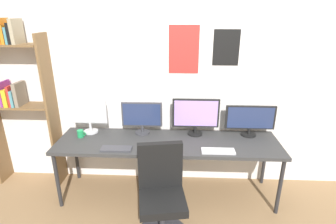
{
  "coord_description": "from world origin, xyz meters",
  "views": [
    {
      "loc": [
        0.13,
        -2.2,
        2.15
      ],
      "look_at": [
        0.0,
        0.65,
        1.09
      ],
      "focal_mm": 28.26,
      "sensor_mm": 36.0,
      "label": 1
    }
  ],
  "objects_px": {
    "monitor_far_right": "(250,119)",
    "monitor_center_right": "(196,115)",
    "office_chair": "(162,202)",
    "keyboard_right": "(218,151)",
    "monitor_center_left": "(142,117)",
    "computer_mouse": "(179,149)",
    "desk": "(168,145)",
    "keyboard_left": "(116,149)",
    "monitor_far_left": "(89,114)",
    "bookshelf": "(11,84)",
    "coffee_mug": "(81,134)"
  },
  "relations": [
    {
      "from": "keyboard_right",
      "to": "computer_mouse",
      "type": "xyz_separation_m",
      "value": [
        -0.43,
        0.01,
        0.01
      ]
    },
    {
      "from": "desk",
      "to": "keyboard_left",
      "type": "bearing_deg",
      "value": -157.67
    },
    {
      "from": "monitor_far_left",
      "to": "keyboard_right",
      "type": "bearing_deg",
      "value": -15.94
    },
    {
      "from": "desk",
      "to": "computer_mouse",
      "type": "height_order",
      "value": "computer_mouse"
    },
    {
      "from": "monitor_far_right",
      "to": "monitor_far_left",
      "type": "bearing_deg",
      "value": -180.0
    },
    {
      "from": "office_chair",
      "to": "monitor_far_left",
      "type": "relative_size",
      "value": 2.24
    },
    {
      "from": "monitor_far_right",
      "to": "coffee_mug",
      "type": "relative_size",
      "value": 5.64
    },
    {
      "from": "computer_mouse",
      "to": "coffee_mug",
      "type": "relative_size",
      "value": 0.91
    },
    {
      "from": "desk",
      "to": "coffee_mug",
      "type": "relative_size",
      "value": 24.69
    },
    {
      "from": "monitor_center_left",
      "to": "computer_mouse",
      "type": "height_order",
      "value": "monitor_center_left"
    },
    {
      "from": "office_chair",
      "to": "coffee_mug",
      "type": "xyz_separation_m",
      "value": [
        -1.04,
        0.73,
        0.38
      ]
    },
    {
      "from": "monitor_far_right",
      "to": "keyboard_left",
      "type": "height_order",
      "value": "monitor_far_right"
    },
    {
      "from": "monitor_far_right",
      "to": "keyboard_left",
      "type": "xyz_separation_m",
      "value": [
        -1.55,
        -0.44,
        -0.2
      ]
    },
    {
      "from": "coffee_mug",
      "to": "monitor_far_right",
      "type": "bearing_deg",
      "value": 4.11
    },
    {
      "from": "monitor_far_left",
      "to": "keyboard_right",
      "type": "relative_size",
      "value": 1.22
    },
    {
      "from": "monitor_center_left",
      "to": "monitor_far_left",
      "type": "bearing_deg",
      "value": -180.0
    },
    {
      "from": "desk",
      "to": "office_chair",
      "type": "relative_size",
      "value": 2.64
    },
    {
      "from": "bookshelf",
      "to": "monitor_far_left",
      "type": "bearing_deg",
      "value": -1.12
    },
    {
      "from": "bookshelf",
      "to": "coffee_mug",
      "type": "bearing_deg",
      "value": -10.99
    },
    {
      "from": "desk",
      "to": "keyboard_right",
      "type": "xyz_separation_m",
      "value": [
        0.56,
        -0.23,
        0.06
      ]
    },
    {
      "from": "monitor_center_left",
      "to": "keyboard_left",
      "type": "distance_m",
      "value": 0.54
    },
    {
      "from": "bookshelf",
      "to": "monitor_far_left",
      "type": "xyz_separation_m",
      "value": [
        0.93,
        -0.02,
        -0.37
      ]
    },
    {
      "from": "office_chair",
      "to": "keyboard_right",
      "type": "xyz_separation_m",
      "value": [
        0.59,
        0.44,
        0.35
      ]
    },
    {
      "from": "monitor_far_right",
      "to": "office_chair",
      "type": "bearing_deg",
      "value": -139.13
    },
    {
      "from": "desk",
      "to": "monitor_center_right",
      "type": "height_order",
      "value": "monitor_center_right"
    },
    {
      "from": "monitor_far_right",
      "to": "coffee_mug",
      "type": "xyz_separation_m",
      "value": [
        -2.05,
        -0.15,
        -0.17
      ]
    },
    {
      "from": "keyboard_left",
      "to": "coffee_mug",
      "type": "height_order",
      "value": "coffee_mug"
    },
    {
      "from": "office_chair",
      "to": "keyboard_left",
      "type": "relative_size",
      "value": 2.92
    },
    {
      "from": "monitor_far_right",
      "to": "computer_mouse",
      "type": "distance_m",
      "value": 0.98
    },
    {
      "from": "office_chair",
      "to": "monitor_far_right",
      "type": "relative_size",
      "value": 1.66
    },
    {
      "from": "bookshelf",
      "to": "computer_mouse",
      "type": "distance_m",
      "value": 2.18
    },
    {
      "from": "monitor_center_left",
      "to": "coffee_mug",
      "type": "bearing_deg",
      "value": -168.66
    },
    {
      "from": "office_chair",
      "to": "monitor_far_left",
      "type": "height_order",
      "value": "monitor_far_left"
    },
    {
      "from": "desk",
      "to": "monitor_far_left",
      "type": "height_order",
      "value": "monitor_far_left"
    },
    {
      "from": "office_chair",
      "to": "computer_mouse",
      "type": "distance_m",
      "value": 0.6
    },
    {
      "from": "office_chair",
      "to": "monitor_far_right",
      "type": "height_order",
      "value": "monitor_far_right"
    },
    {
      "from": "monitor_center_right",
      "to": "monitor_center_left",
      "type": "bearing_deg",
      "value": -179.99
    },
    {
      "from": "monitor_center_left",
      "to": "monitor_far_right",
      "type": "height_order",
      "value": "monitor_center_left"
    },
    {
      "from": "monitor_far_right",
      "to": "bookshelf",
      "type": "bearing_deg",
      "value": 179.64
    },
    {
      "from": "monitor_center_left",
      "to": "computer_mouse",
      "type": "xyz_separation_m",
      "value": [
        0.46,
        -0.43,
        -0.21
      ]
    },
    {
      "from": "office_chair",
      "to": "keyboard_left",
      "type": "xyz_separation_m",
      "value": [
        -0.53,
        0.44,
        0.35
      ]
    },
    {
      "from": "monitor_far_right",
      "to": "monitor_center_right",
      "type": "bearing_deg",
      "value": 180.0
    },
    {
      "from": "monitor_far_right",
      "to": "coffee_mug",
      "type": "height_order",
      "value": "monitor_far_right"
    },
    {
      "from": "monitor_far_left",
      "to": "monitor_center_right",
      "type": "distance_m",
      "value": 1.32
    },
    {
      "from": "office_chair",
      "to": "keyboard_left",
      "type": "distance_m",
      "value": 0.77
    },
    {
      "from": "keyboard_right",
      "to": "monitor_far_left",
      "type": "bearing_deg",
      "value": 164.06
    },
    {
      "from": "desk",
      "to": "bookshelf",
      "type": "xyz_separation_m",
      "value": [
        -1.92,
        0.23,
        0.66
      ]
    },
    {
      "from": "bookshelf",
      "to": "monitor_center_right",
      "type": "height_order",
      "value": "bookshelf"
    },
    {
      "from": "monitor_far_left",
      "to": "computer_mouse",
      "type": "height_order",
      "value": "monitor_far_left"
    },
    {
      "from": "computer_mouse",
      "to": "office_chair",
      "type": "bearing_deg",
      "value": -109.39
    }
  ]
}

